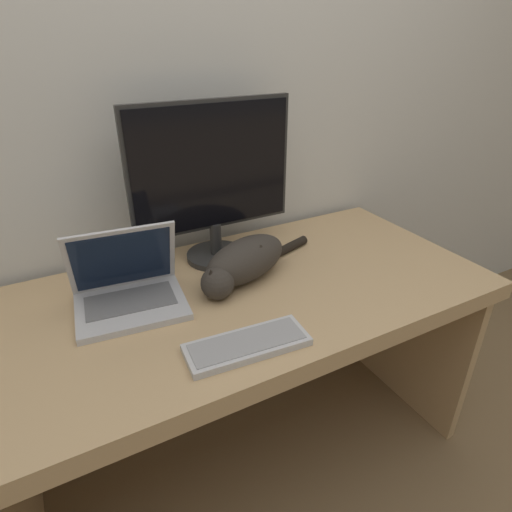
{
  "coord_description": "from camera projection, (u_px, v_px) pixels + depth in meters",
  "views": [
    {
      "loc": [
        -0.51,
        -0.65,
        1.47
      ],
      "look_at": [
        0.02,
        0.34,
        0.88
      ],
      "focal_mm": 30.0,
      "sensor_mm": 36.0,
      "label": 1
    }
  ],
  "objects": [
    {
      "name": "wall_back",
      "position": [
        183.0,
        88.0,
        1.44
      ],
      "size": [
        6.4,
        0.06,
        2.6
      ],
      "color": "silver",
      "rests_on": "ground_plane"
    },
    {
      "name": "cat",
      "position": [
        244.0,
        261.0,
        1.37
      ],
      "size": [
        0.5,
        0.26,
        0.14
      ],
      "rotation": [
        0.0,
        0.0,
        0.31
      ],
      "color": "#332D28",
      "rests_on": "desk"
    },
    {
      "name": "laptop",
      "position": [
        129.0,
        291.0,
        1.25
      ],
      "size": [
        0.33,
        0.27,
        0.24
      ],
      "rotation": [
        0.0,
        0.0,
        -0.11
      ],
      "color": "#B7B7BC",
      "rests_on": "desk"
    },
    {
      "name": "desk",
      "position": [
        245.0,
        327.0,
        1.42
      ],
      "size": [
        1.58,
        0.76,
        0.75
      ],
      "color": "tan",
      "rests_on": "ground_plane"
    },
    {
      "name": "monitor",
      "position": [
        213.0,
        180.0,
        1.4
      ],
      "size": [
        0.56,
        0.21,
        0.54
      ],
      "color": "#282828",
      "rests_on": "desk"
    },
    {
      "name": "external_keyboard",
      "position": [
        247.0,
        345.0,
        1.1
      ],
      "size": [
        0.33,
        0.14,
        0.02
      ],
      "rotation": [
        0.0,
        0.0,
        -0.08
      ],
      "color": "#BCBCC1",
      "rests_on": "desk"
    }
  ]
}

